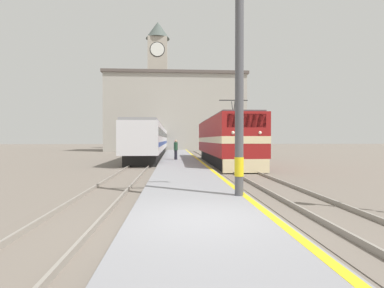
# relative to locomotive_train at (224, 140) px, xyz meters

# --- Properties ---
(ground_plane) EXTENTS (200.00, 200.00, 0.00)m
(ground_plane) POSITION_rel_locomotive_train_xyz_m (-3.61, 11.91, -1.98)
(ground_plane) COLOR #70665B
(platform) EXTENTS (3.43, 140.00, 0.29)m
(platform) POSITION_rel_locomotive_train_xyz_m (-3.61, 6.91, -1.84)
(platform) COLOR gray
(platform) RESTS_ON ground
(rail_track_near) EXTENTS (2.83, 140.00, 0.16)m
(rail_track_near) POSITION_rel_locomotive_train_xyz_m (0.00, 6.91, -1.95)
(rail_track_near) COLOR #70665B
(rail_track_near) RESTS_ON ground
(rail_track_far) EXTENTS (2.83, 140.00, 0.16)m
(rail_track_far) POSITION_rel_locomotive_train_xyz_m (-6.76, 6.91, -1.95)
(rail_track_far) COLOR #70665B
(rail_track_far) RESTS_ON ground
(locomotive_train) EXTENTS (2.92, 15.30, 4.85)m
(locomotive_train) POSITION_rel_locomotive_train_xyz_m (0.00, 0.00, 0.00)
(locomotive_train) COLOR black
(locomotive_train) RESTS_ON ground
(passenger_train) EXTENTS (2.92, 53.74, 3.61)m
(passenger_train) POSITION_rel_locomotive_train_xyz_m (-6.76, 23.15, -0.02)
(passenger_train) COLOR black
(passenger_train) RESTS_ON ground
(catenary_mast) EXTENTS (2.52, 0.29, 8.59)m
(catenary_mast) POSITION_rel_locomotive_train_xyz_m (-2.14, -15.48, 2.57)
(catenary_mast) COLOR #4C4C51
(catenary_mast) RESTS_ON platform
(person_on_platform) EXTENTS (0.34, 0.34, 1.73)m
(person_on_platform) POSITION_rel_locomotive_train_xyz_m (-4.03, 1.37, -0.78)
(person_on_platform) COLOR #23232D
(person_on_platform) RESTS_ON platform
(clock_tower) EXTENTS (5.22, 5.22, 28.09)m
(clock_tower) POSITION_rel_locomotive_train_xyz_m (-7.57, 42.17, 12.94)
(clock_tower) COLOR #ADA393
(clock_tower) RESTS_ON ground
(station_building) EXTENTS (24.86, 8.91, 13.75)m
(station_building) POSITION_rel_locomotive_train_xyz_m (-3.73, 29.85, 4.92)
(station_building) COLOR #A8A399
(station_building) RESTS_ON ground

